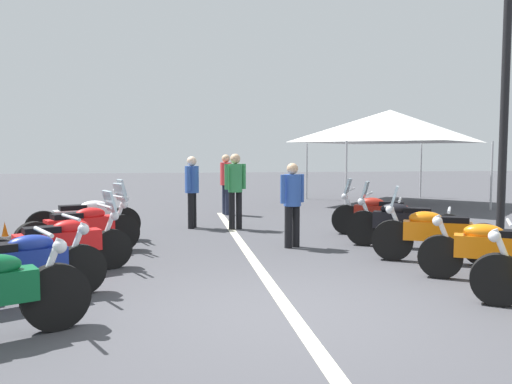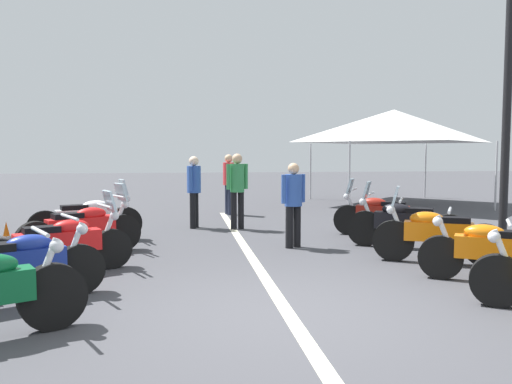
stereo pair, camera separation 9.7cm
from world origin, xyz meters
name	(u,v)px [view 2 (the right image)]	position (x,y,z in m)	size (l,w,h in m)	color
ground_plane	(288,314)	(0.00, 0.00, 0.00)	(80.00, 80.00, 0.00)	#424247
lane_centre_stripe	(253,260)	(2.86, 0.00, 0.00)	(13.29, 0.16, 0.01)	beige
motorcycle_left_row_1	(15,266)	(0.78, 3.05, 0.45)	(1.17, 1.94, 0.99)	black
motorcycle_left_row_2	(61,243)	(2.24, 2.87, 0.46)	(1.11, 2.00, 1.19)	black
motorcycle_left_row_3	(83,228)	(3.64, 2.83, 0.47)	(1.20, 1.92, 1.22)	black
motorcycle_left_row_4	(88,219)	(4.87, 2.96, 0.48)	(0.99, 2.07, 1.23)	black
motorcycle_right_row_1	(497,251)	(0.89, -3.02, 0.45)	(1.18, 1.84, 0.98)	black
motorcycle_right_row_2	(436,234)	(2.20, -2.84, 0.47)	(1.05, 1.88, 1.22)	black
motorcycle_right_row_3	(405,223)	(3.50, -2.89, 0.48)	(1.17, 1.96, 1.22)	black
motorcycle_right_row_4	(381,214)	(4.86, -2.98, 0.47)	(1.12, 1.87, 1.21)	black
street_lamp_twin_globe	(509,58)	(2.83, -4.39, 3.37)	(0.32, 1.22, 4.94)	black
traffic_cone_0	(7,241)	(3.59, 4.04, 0.29)	(0.36, 0.36, 0.61)	orange
bystander_1	(194,186)	(6.61, 0.88, 0.98)	(0.50, 0.32, 1.67)	black
bystander_2	(229,179)	(9.09, -0.15, 1.00)	(0.50, 0.32, 1.71)	#1E2338
bystander_3	(293,199)	(3.86, -0.88, 0.91)	(0.32, 0.49, 1.57)	black
bystander_4	(237,185)	(6.28, -0.10, 1.02)	(0.32, 0.51, 1.73)	black
event_tent	(394,126)	(11.28, -5.94, 2.65)	(5.11, 5.11, 3.20)	white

